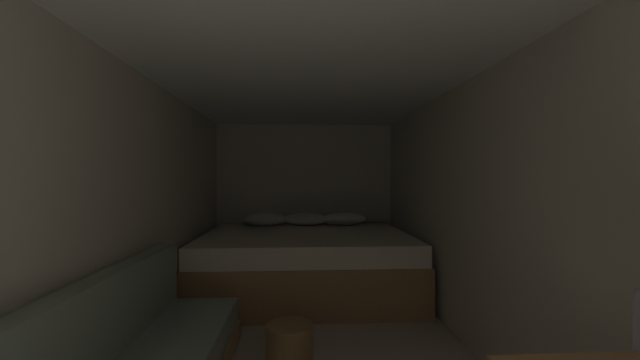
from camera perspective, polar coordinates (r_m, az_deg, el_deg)
wall_back at (r=4.97m, az=-2.38°, el=-2.78°), size 2.43×0.05×1.97m
wall_left at (r=2.57m, az=-29.14°, el=-5.59°), size 0.05×5.28×1.97m
wall_right at (r=2.64m, az=25.59°, el=-5.43°), size 0.05×5.28×1.97m
ceiling_slab at (r=2.42m, az=-1.38°, el=18.33°), size 2.43×5.28×0.05m
bed at (r=4.14m, az=-2.18°, el=-12.45°), size 2.21×1.76×0.81m
wicker_basket at (r=2.79m, az=-4.76°, el=-23.60°), size 0.33×0.33×0.23m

